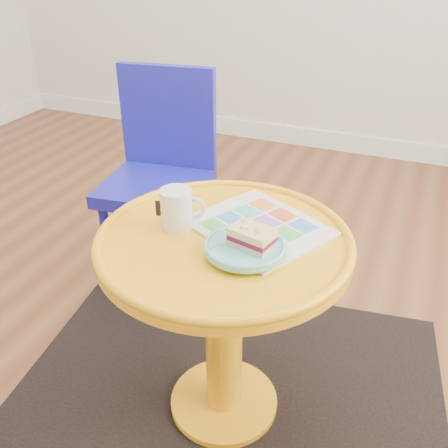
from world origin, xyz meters
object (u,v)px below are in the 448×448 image
at_px(side_table, 224,293).
at_px(newspaper, 258,227).
at_px(mug, 177,208).
at_px(plate, 245,248).
at_px(chair, 161,167).

height_order(side_table, newspaper, newspaper).
distance_m(newspaper, mug, 0.21).
bearing_deg(side_table, mug, 177.96).
xyz_separation_m(mug, plate, (0.20, -0.05, -0.04)).
bearing_deg(plate, newspaper, 94.93).
xyz_separation_m(newspaper, mug, (-0.19, -0.08, 0.05)).
bearing_deg(plate, mug, 165.19).
bearing_deg(chair, newspaper, -48.46).
distance_m(newspaper, plate, 0.13).
bearing_deg(newspaper, plate, -57.18).
bearing_deg(newspaper, side_table, -99.32).
bearing_deg(plate, side_table, 146.24).
height_order(chair, plate, chair).
relative_size(side_table, mug, 5.61).
distance_m(side_table, chair, 0.74).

